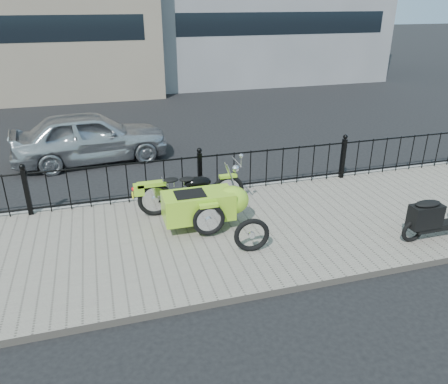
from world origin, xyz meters
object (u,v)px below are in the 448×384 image
object	(u,v)px
scooter	(437,217)
spare_tire	(252,235)
motorcycle_sidecar	(206,201)
sedan_car	(91,137)

from	to	relation	value
scooter	spare_tire	size ratio (longest dim) A/B	2.57
motorcycle_sidecar	sedan_car	distance (m)	5.04
motorcycle_sidecar	scooter	xyz separation A→B (m)	(3.81, -1.70, -0.06)
sedan_car	scooter	bearing A→B (deg)	-143.04
spare_tire	sedan_car	bearing A→B (deg)	113.53
scooter	sedan_car	xyz separation A→B (m)	(-5.84, 6.31, 0.15)
sedan_car	spare_tire	bearing A→B (deg)	-162.32
spare_tire	scooter	bearing A→B (deg)	-8.57
scooter	spare_tire	xyz separation A→B (m)	(-3.31, 0.50, -0.11)
motorcycle_sidecar	spare_tire	size ratio (longest dim) A/B	3.68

